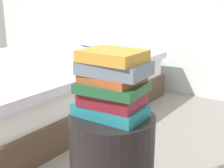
{
  "coord_description": "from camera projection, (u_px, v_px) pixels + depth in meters",
  "views": [
    {
      "loc": [
        0.67,
        -0.93,
        0.97
      ],
      "look_at": [
        0.0,
        0.0,
        0.64
      ],
      "focal_mm": 47.95,
      "sensor_mm": 36.0,
      "label": 1
    }
  ],
  "objects": [
    {
      "name": "bed",
      "position": [
        42.0,
        83.0,
        2.7
      ],
      "size": [
        1.55,
        2.02,
        0.62
      ],
      "rotation": [
        0.0,
        0.0,
        0.01
      ],
      "color": "#4C3828",
      "rests_on": "ground_plane"
    },
    {
      "name": "book_teal",
      "position": [
        110.0,
        110.0,
        1.23
      ],
      "size": [
        0.29,
        0.19,
        0.05
      ],
      "primitive_type": "cube",
      "rotation": [
        0.0,
        0.0,
        0.04
      ],
      "color": "#1E727F",
      "rests_on": "side_table"
    },
    {
      "name": "book_maroon",
      "position": [
        112.0,
        98.0,
        1.21
      ],
      "size": [
        0.25,
        0.2,
        0.06
      ],
      "primitive_type": "cube",
      "rotation": [
        0.0,
        0.0,
        0.08
      ],
      "color": "maroon",
      "rests_on": "book_teal"
    },
    {
      "name": "book_forest",
      "position": [
        112.0,
        87.0,
        1.19
      ],
      "size": [
        0.28,
        0.23,
        0.04
      ],
      "primitive_type": "cube",
      "rotation": [
        0.0,
        0.0,
        0.12
      ],
      "color": "#1E512D",
      "rests_on": "book_maroon"
    },
    {
      "name": "book_rust",
      "position": [
        111.0,
        78.0,
        1.19
      ],
      "size": [
        0.23,
        0.19,
        0.03
      ],
      "primitive_type": "cube",
      "rotation": [
        0.0,
        0.0,
        -0.01
      ],
      "color": "#994723",
      "rests_on": "book_forest"
    },
    {
      "name": "book_slate",
      "position": [
        115.0,
        68.0,
        1.17
      ],
      "size": [
        0.28,
        0.2,
        0.05
      ],
      "primitive_type": "cube",
      "rotation": [
        0.0,
        0.0,
        0.07
      ],
      "color": "slate",
      "rests_on": "book_rust"
    },
    {
      "name": "book_ochre",
      "position": [
        112.0,
        56.0,
        1.15
      ],
      "size": [
        0.24,
        0.19,
        0.04
      ],
      "primitive_type": "cube",
      "rotation": [
        0.0,
        0.0,
        0.02
      ],
      "color": "#B7842D",
      "rests_on": "book_slate"
    }
  ]
}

